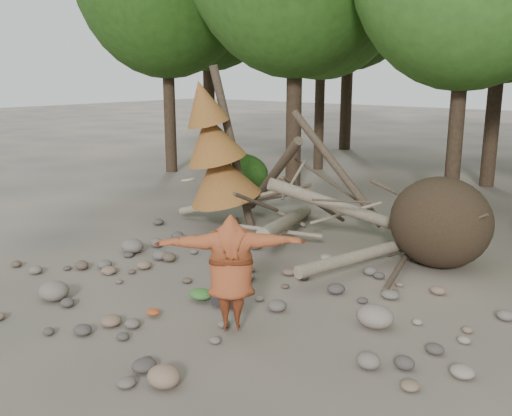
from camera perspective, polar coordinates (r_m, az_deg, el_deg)
The scene contains 13 objects.
ground at distance 10.99m, azimuth -4.01°, elevation -8.73°, with size 120.00×120.00×0.00m, color #514C44.
deadfall_pile at distance 13.05m, azimuth 15.48°, elevation -1.21°, with size 8.55×5.24×3.30m.
dead_conifer at distance 14.91m, azimuth -4.04°, elevation 5.58°, with size 2.06×2.16×4.35m.
bush_left at distance 19.52m, azimuth -1.41°, elevation 3.33°, with size 1.80×1.80×1.44m, color #265115.
bush_mid at distance 16.80m, azimuth 16.55°, elevation 0.56°, with size 1.40×1.40×1.12m, color #32671D.
frisbee_thrower at distance 9.13m, azimuth -2.52°, elevation -6.44°, with size 2.70×2.04×2.25m.
backpack at distance 10.41m, azimuth -3.15°, elevation -9.18°, with size 0.41×0.28×0.28m, color black.
cloth_green at distance 10.73m, azimuth -5.53°, elevation -8.80°, with size 0.48×0.40×0.18m, color #346829.
cloth_orange at distance 10.20m, azimuth -10.25°, elevation -10.44°, with size 0.26×0.22×0.10m, color #A6411C.
boulder_front_left at distance 11.34m, azimuth -19.55°, elevation -7.82°, with size 0.60×0.54×0.36m, color #6F655C.
boulder_front_right at distance 8.10m, azimuth -9.19°, elevation -16.29°, with size 0.48×0.43×0.29m, color #866A54.
boulder_mid_right at distance 9.83m, azimuth 11.83°, elevation -10.56°, with size 0.63×0.56×0.38m, color gray.
boulder_mid_left at distance 13.70m, azimuth -12.28°, elevation -3.74°, with size 0.56×0.50×0.33m, color #695F58.
Camera 1 is at (7.00, -7.40, 4.14)m, focal length 40.00 mm.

